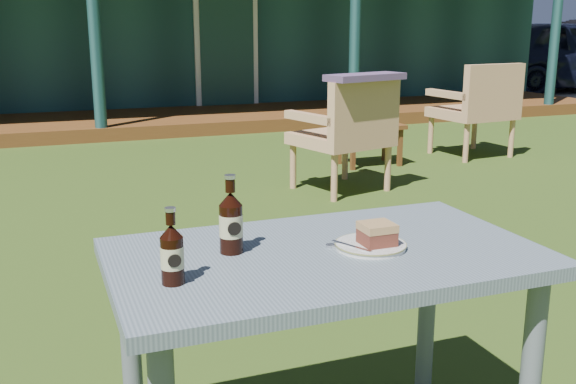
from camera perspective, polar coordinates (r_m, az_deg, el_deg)
name	(u,v)px	position (r m, az deg, el deg)	size (l,w,h in m)	color
ground	(199,287)	(3.58, -7.51, -8.01)	(80.00, 80.00, 0.00)	#334916
pavilion	(68,7)	(12.65, -18.13, 14.66)	(15.80, 8.30, 3.45)	#173B3C
gravel_strip	(574,85)	(16.30, 23.08, 8.33)	(9.00, 6.00, 0.02)	gray
car_near	(567,55)	(14.67, 22.57, 10.65)	(1.70, 4.23, 1.44)	black
cafe_table	(326,285)	(1.93, 3.20, -7.84)	(1.20, 0.70, 0.72)	slate
plate	(371,245)	(1.93, 7.00, -4.49)	(0.20, 0.20, 0.01)	silver
cake_slice	(377,234)	(1.91, 7.55, -3.51)	(0.09, 0.09, 0.06)	#5B281D
fork	(352,246)	(1.89, 5.40, -4.60)	(0.01, 0.14, 0.00)	silver
cola_bottle_near	(231,222)	(1.86, -4.85, -2.54)	(0.07, 0.07, 0.22)	black
cola_bottle_far	(172,254)	(1.66, -9.79, -5.16)	(0.06, 0.06, 0.19)	black
bottle_cap	(331,246)	(1.93, 3.63, -4.57)	(0.03, 0.03, 0.01)	silver
armchair_left	(348,129)	(5.43, 5.12, 5.32)	(0.82, 0.79, 0.91)	tan
armchair_right	(479,105)	(7.14, 15.87, 7.12)	(0.77, 0.73, 0.95)	tan
floral_throw	(365,77)	(5.25, 6.57, 9.65)	(0.66, 0.24, 0.05)	#563F63
side_table	(370,130)	(6.53, 6.95, 5.22)	(0.60, 0.40, 0.40)	#5C3416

